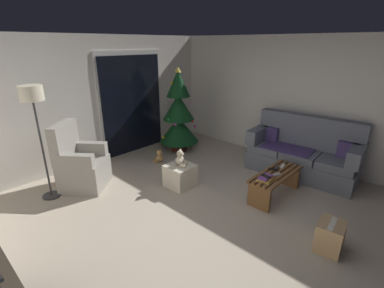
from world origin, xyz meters
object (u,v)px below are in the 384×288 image
coffee_table (275,181)px  remote_white (283,166)px  remote_black (273,169)px  remote_silver (277,175)px  couch (302,154)px  teddy_bear_honey_by_tree (159,157)px  cardboard_box_taped_mid_floor (330,236)px  christmas_tree (179,115)px  teddy_bear_cream (181,159)px  book_stack (266,178)px  remote_graphite (277,167)px  cell_phone (266,176)px  floor_lamp (34,105)px  armchair (81,165)px  ottoman (180,176)px

coffee_table → remote_white: size_ratio=7.05×
remote_black → remote_white: (0.22, -0.05, 0.00)m
remote_silver → couch: bearing=113.3°
coffee_table → teddy_bear_honey_by_tree: coffee_table is taller
remote_white → cardboard_box_taped_mid_floor: remote_white is taller
christmas_tree → teddy_bear_cream: bearing=-133.1°
remote_silver → book_stack: 0.26m
remote_graphite → coffee_table: bearing=94.1°
remote_silver → christmas_tree: christmas_tree is taller
remote_silver → cell_phone: size_ratio=1.08×
book_stack → coffee_table: bearing=-0.9°
remote_black → remote_white: bearing=148.6°
floor_lamp → teddy_bear_honey_by_tree: size_ratio=6.25×
cardboard_box_taped_mid_floor → couch: bearing=32.1°
remote_silver → floor_lamp: 3.75m
christmas_tree → teddy_bear_honey_by_tree: (-0.78, -0.21, -0.71)m
cell_phone → teddy_bear_cream: teddy_bear_cream is taller
teddy_bear_cream → cardboard_box_taped_mid_floor: bearing=-87.0°
coffee_table → cell_phone: 0.40m
couch → cardboard_box_taped_mid_floor: bearing=-147.9°
couch → armchair: size_ratio=1.76×
remote_white → floor_lamp: (-2.76, 2.58, 1.08)m
remote_black → cell_phone: cell_phone is taller
cardboard_box_taped_mid_floor → christmas_tree: bearing=74.1°
remote_black → christmas_tree: (0.31, 2.51, 0.41)m
remote_graphite → teddy_bear_honey_by_tree: (-0.59, 2.30, -0.31)m
armchair → teddy_bear_honey_by_tree: armchair is taller
book_stack → teddy_bear_honey_by_tree: bearing=91.8°
ottoman → coffee_table: bearing=-59.4°
remote_silver → cardboard_box_taped_mid_floor: size_ratio=0.40×
remote_white → christmas_tree: (0.09, 2.56, 0.41)m
book_stack → remote_silver: bearing=-11.1°
couch → coffee_table: bearing=-177.7°
couch → cardboard_box_taped_mid_floor: size_ratio=5.14×
book_stack → christmas_tree: bearing=74.7°
book_stack → remote_black: bearing=11.4°
christmas_tree → teddy_bear_honey_by_tree: 1.08m
coffee_table → book_stack: (-0.33, 0.01, 0.17)m
coffee_table → floor_lamp: bearing=133.5°
ottoman → remote_silver: bearing=-62.8°
couch → remote_white: 0.83m
teddy_bear_honey_by_tree → remote_silver: bearing=-82.3°
book_stack → teddy_bear_honey_by_tree: size_ratio=0.96×
cardboard_box_taped_mid_floor → teddy_bear_cream: bearing=93.0°
cell_phone → christmas_tree: size_ratio=0.08×
couch → remote_silver: (-1.18, -0.09, 0.03)m
remote_white → cell_phone: size_ratio=1.08×
remote_silver → remote_graphite: bearing=135.5°
remote_black → cell_phone: bearing=-7.0°
cell_phone → christmas_tree: (0.71, 2.59, 0.35)m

